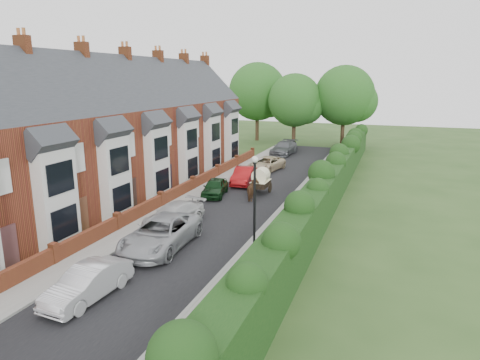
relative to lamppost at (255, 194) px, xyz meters
The scene contains 23 objects.
ground 6.20m from the lamppost, 130.36° to the right, with size 140.00×140.00×0.00m, color #2D4C1E.
road 8.66m from the lamppost, 119.12° to the left, with size 6.00×58.00×0.02m, color black.
pavement_hedge_side 7.71m from the lamppost, 88.36° to the left, with size 2.20×58.00×0.12m, color gray.
pavement_house_side 10.93m from the lamppost, 137.91° to the left, with size 1.70×58.00×0.12m, color gray.
kerb_hedge_side 7.76m from the lamppost, 96.92° to the left, with size 0.18×58.00×0.13m, color gray.
kerb_house_side 10.38m from the lamppost, 134.79° to the left, with size 0.18×58.00×0.13m, color gray.
hedge 7.47m from the lamppost, 74.05° to the left, with size 2.10×58.00×2.85m.
terrace_row 15.52m from the lamppost, 157.25° to the left, with size 9.05×40.50×11.50m.
garden_wall_row 10.98m from the lamppost, 145.56° to the left, with size 0.35×40.35×1.10m.
lamppost is the anchor object (origin of this frame).
tree_far_left 36.66m from the lamppost, 99.53° to the left, with size 7.14×6.80×9.29m.
tree_far_right 38.20m from the lamppost, 90.02° to the left, with size 7.98×7.60×10.31m.
tree_far_back 41.01m from the lamppost, 107.06° to the left, with size 8.40×8.00×10.82m.
car_silver_a 8.33m from the lamppost, 129.88° to the right, with size 1.44×4.13×1.36m, color silver.
car_silver_b 5.60m from the lamppost, behind, with size 2.67×5.79×1.61m, color #9FA1A6.
car_white 7.32m from the lamppost, 153.92° to the left, with size 1.83×4.51×1.31m, color silver.
car_green 12.12m from the lamppost, 122.77° to the left, with size 1.55×3.85×1.31m, color black.
car_red 15.47m from the lamppost, 111.43° to the left, with size 1.51×4.33×1.43m, color maroon.
car_beige 20.66m from the lamppost, 104.97° to the left, with size 2.22×4.82×1.34m, color #CBB592.
car_grey 29.70m from the lamppost, 101.49° to the left, with size 2.15×5.29×1.54m, color #54575B.
car_black 32.54m from the lamppost, 100.50° to the left, with size 1.60×3.98×1.36m, color black.
horse 10.68m from the lamppost, 108.71° to the left, with size 0.81×1.78×1.50m, color #54351E.
horse_cart 12.40m from the lamppost, 105.82° to the left, with size 1.26×2.80×2.02m.
Camera 1 is at (9.51, -14.79, 8.76)m, focal length 32.00 mm.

